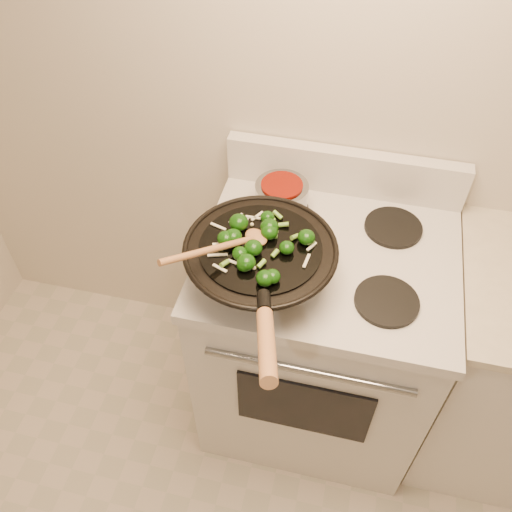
# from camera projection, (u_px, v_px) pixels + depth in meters

# --- Properties ---
(stove) EXTENTS (0.78, 0.67, 1.08)m
(stove) POSITION_uv_depth(u_px,v_px,m) (317.00, 337.00, 1.96)
(stove) COLOR silver
(stove) RESTS_ON ground
(wok) EXTENTS (0.42, 0.69, 0.28)m
(wok) POSITION_uv_depth(u_px,v_px,m) (260.00, 262.00, 1.49)
(wok) COLOR black
(wok) RESTS_ON stove
(stirfry) EXTENTS (0.30, 0.28, 0.05)m
(stirfry) POSITION_uv_depth(u_px,v_px,m) (257.00, 243.00, 1.44)
(stirfry) COLOR #0F3708
(stirfry) RESTS_ON wok
(wooden_spoon) EXTENTS (0.24, 0.27, 0.11)m
(wooden_spoon) POSITION_uv_depth(u_px,v_px,m) (230.00, 244.00, 1.41)
(wooden_spoon) COLOR #A26A3F
(wooden_spoon) RESTS_ON wok
(saucepan) EXTENTS (0.17, 0.27, 0.10)m
(saucepan) POSITION_uv_depth(u_px,v_px,m) (281.00, 197.00, 1.71)
(saucepan) COLOR gray
(saucepan) RESTS_ON stove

